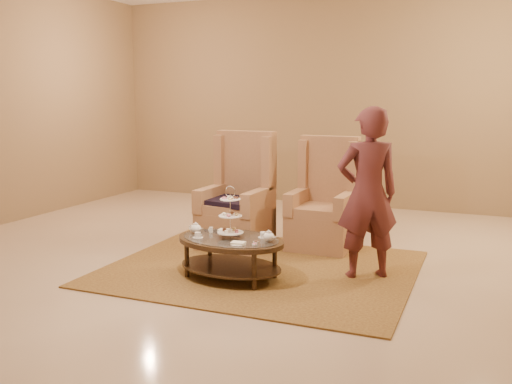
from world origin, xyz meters
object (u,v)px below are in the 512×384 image
at_px(tea_table, 231,245).
at_px(armchair_right, 324,211).
at_px(armchair_left, 239,208).
at_px(person, 367,194).

height_order(tea_table, armchair_right, armchair_right).
height_order(armchair_left, armchair_right, armchair_left).
xyz_separation_m(armchair_right, person, (0.72, -0.98, 0.41)).
relative_size(armchair_left, person, 0.81).
distance_m(tea_table, person, 1.46).
relative_size(tea_table, armchair_left, 0.87).
bearing_deg(person, tea_table, -5.75).
bearing_deg(person, armchair_left, -51.47).
bearing_deg(tea_table, armchair_left, 117.93).
height_order(tea_table, armchair_left, armchair_left).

